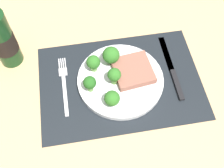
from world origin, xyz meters
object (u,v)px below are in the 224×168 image
object	(u,v)px
steak	(133,71)
wine_bottle	(2,39)
fork	(64,85)
plate	(120,80)
knife	(173,72)

from	to	relation	value
steak	wine_bottle	bearing A→B (deg)	160.90
steak	fork	distance (cm)	19.93
plate	fork	distance (cm)	16.06
knife	wine_bottle	distance (cm)	48.98
steak	knife	xyz separation A→B (cm)	(11.88, -0.89, -2.33)
steak	knife	distance (cm)	12.14
fork	plate	bearing A→B (deg)	-1.94
steak	wine_bottle	world-z (taller)	wine_bottle
steak	knife	size ratio (longest dim) A/B	0.46
plate	wine_bottle	size ratio (longest dim) A/B	0.92
plate	steak	bearing A→B (deg)	20.45
knife	wine_bottle	bearing A→B (deg)	165.48
plate	knife	world-z (taller)	plate
plate	steak	xyz separation A→B (cm)	(3.80, 1.42, 1.83)
wine_bottle	knife	bearing A→B (deg)	-15.47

